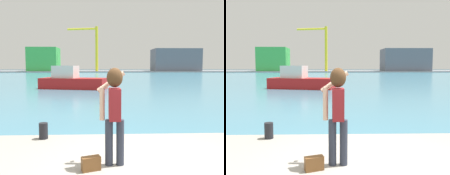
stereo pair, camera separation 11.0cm
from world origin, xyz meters
The scene contains 10 objects.
ground_plane centered at (0.00, 50.00, 0.00)m, with size 220.00×220.00×0.00m, color #334751.
harbor_water centered at (0.00, 52.00, 0.01)m, with size 140.00×100.00×0.02m, color teal.
far_shore_dock centered at (0.00, 92.00, 0.20)m, with size 140.00×20.00×0.41m, color gray.
person_photographer centered at (-0.53, 0.03, 1.57)m, with size 0.53×0.55×1.74m.
handbag centered at (-0.93, -0.19, 0.62)m, with size 0.32×0.14×0.24m, color brown.
harbor_bollard centered at (-2.17, 1.68, 0.70)m, with size 0.21×0.21×0.39m, color black.
boat_moored centered at (-3.74, 20.25, 0.82)m, with size 6.86×3.91×2.29m.
warehouse_left centered at (-22.45, 89.27, 4.77)m, with size 10.85×9.52×8.73m, color green.
warehouse_right centered at (27.80, 89.56, 4.60)m, with size 17.44×10.29×8.39m, color slate.
port_crane centered at (-3.81, 85.88, 10.29)m, with size 11.28×2.98×16.15m.
Camera 2 is at (-0.64, -4.21, 2.27)m, focal length 39.09 mm.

